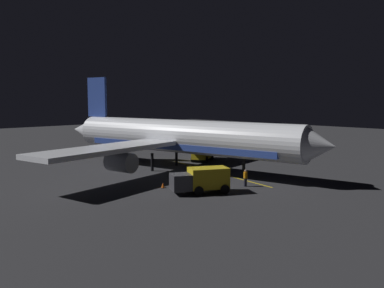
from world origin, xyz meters
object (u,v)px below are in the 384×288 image
catering_truck (204,153)px  traffic_cone_under_wing (163,185)px  ground_crew_worker (245,178)px  baggage_truck (202,180)px  traffic_cone_near_right (209,171)px  airliner (177,138)px  traffic_cone_near_left (210,173)px

catering_truck → traffic_cone_under_wing: 19.01m
catering_truck → ground_crew_worker: size_ratio=3.53×
baggage_truck → traffic_cone_near_right: size_ratio=10.57×
airliner → traffic_cone_under_wing: bearing=40.2°
traffic_cone_near_left → ground_crew_worker: bearing=73.3°
baggage_truck → traffic_cone_under_wing: (1.29, -4.32, -0.98)m
airliner → baggage_truck: airliner is taller
catering_truck → traffic_cone_under_wing: catering_truck is taller
traffic_cone_under_wing → traffic_cone_near_left: bearing=-169.7°
catering_truck → airliner: bearing=21.0°
catering_truck → ground_crew_worker: catering_truck is taller
airliner → baggage_truck: bearing=58.6°
airliner → baggage_truck: (6.80, 11.16, -2.88)m
traffic_cone_near_left → catering_truck: bearing=-131.9°
catering_truck → traffic_cone_near_right: catering_truck is taller
traffic_cone_under_wing → airliner: bearing=-139.8°
ground_crew_worker → traffic_cone_under_wing: 8.51m
airliner → ground_crew_worker: airliner is taller
airliner → traffic_cone_near_right: (-1.22, 4.37, -3.87)m
baggage_truck → traffic_cone_near_left: baggage_truck is taller
airliner → catering_truck: (-8.09, -3.11, -2.96)m
traffic_cone_under_wing → catering_truck: bearing=-148.4°
airliner → ground_crew_worker: 12.69m
baggage_truck → traffic_cone_near_right: baggage_truck is taller
baggage_truck → ground_crew_worker: size_ratio=3.34×
traffic_cone_near_right → traffic_cone_under_wing: same height
airliner → traffic_cone_near_right: bearing=105.6°
ground_crew_worker → traffic_cone_under_wing: size_ratio=3.16×
baggage_truck → ground_crew_worker: 5.40m
airliner → traffic_cone_under_wing: airliner is taller
traffic_cone_near_right → traffic_cone_near_left: bearing=53.7°
traffic_cone_near_right → traffic_cone_under_wing: size_ratio=1.00×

